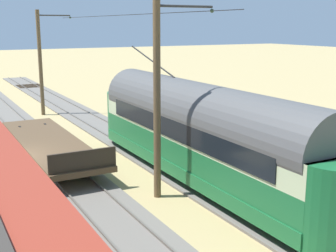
{
  "coord_description": "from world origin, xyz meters",
  "views": [
    {
      "loc": [
        2.82,
        20.12,
        6.67
      ],
      "look_at": [
        -6.75,
        2.38,
        2.17
      ],
      "focal_mm": 48.53,
      "sensor_mm": 36.0,
      "label": 1
    }
  ],
  "objects": [
    {
      "name": "overhead_wire_run",
      "position": [
        -7.22,
        -5.16,
        7.21
      ],
      "size": [
        2.43,
        23.05,
        0.18
      ],
      "color": "black",
      "rests_on": "ground"
    },
    {
      "name": "catenary_pole_mid_near",
      "position": [
        -4.94,
        4.96,
        4.03
      ],
      "size": [
        2.64,
        0.28,
        7.75
      ],
      "color": "brown",
      "rests_on": "ground"
    },
    {
      "name": "track_adjacent_siding",
      "position": [
        -2.43,
        -0.31,
        0.05
      ],
      "size": [
        2.8,
        80.0,
        0.18
      ],
      "color": "#666059",
      "rests_on": "ground"
    },
    {
      "name": "track_streetcar_siding",
      "position": [
        -7.29,
        -0.31,
        0.05
      ],
      "size": [
        2.8,
        80.0,
        0.18
      ],
      "color": "#666059",
      "rests_on": "ground"
    },
    {
      "name": "flatcar_adjacent",
      "position": [
        -2.43,
        -2.09,
        0.86
      ],
      "size": [
        2.8,
        11.26,
        1.6
      ],
      "color": "brown",
      "rests_on": "ground"
    },
    {
      "name": "switch_stand",
      "position": [
        -8.52,
        -8.73,
        0.7
      ],
      "size": [
        0.5,
        0.3,
        1.24
      ],
      "color": "black",
      "rests_on": "ground"
    },
    {
      "name": "vintage_streetcar",
      "position": [
        -7.29,
        4.23,
        2.26
      ],
      "size": [
        2.65,
        17.29,
        5.39
      ],
      "color": "#196033",
      "rests_on": "ground"
    },
    {
      "name": "ground_plane",
      "position": [
        0.0,
        0.0,
        0.0
      ],
      "size": [
        220.0,
        220.0,
        0.0
      ],
      "primitive_type": "plane",
      "color": "tan"
    },
    {
      "name": "catenary_pole_foreground",
      "position": [
        -4.94,
        -14.09,
        4.03
      ],
      "size": [
        2.64,
        0.28,
        7.75
      ],
      "color": "brown",
      "rests_on": "ground"
    }
  ]
}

